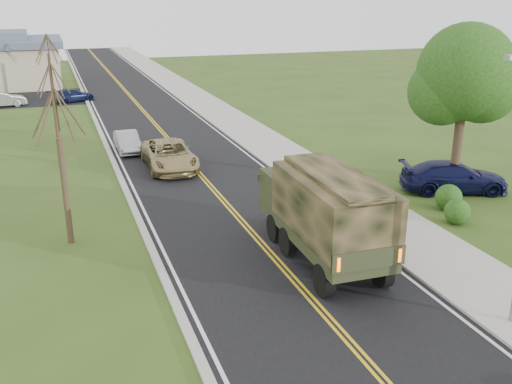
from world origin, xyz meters
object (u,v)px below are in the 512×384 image
military_truck (325,209)px  sedan_silver (127,142)px  suv_champagne (169,155)px  pickup_navy (454,177)px

military_truck → sedan_silver: 18.69m
military_truck → suv_champagne: 13.91m
suv_champagne → pickup_navy: bearing=-34.3°
military_truck → suv_champagne: (-2.87, 13.55, -1.25)m
military_truck → pickup_navy: military_truck is taller
suv_champagne → pickup_navy: (12.36, -8.68, -0.02)m
pickup_navy → suv_champagne: bearing=74.3°
sedan_silver → pickup_navy: size_ratio=0.72×
suv_champagne → sedan_silver: size_ratio=1.48×
military_truck → pickup_navy: size_ratio=1.38×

